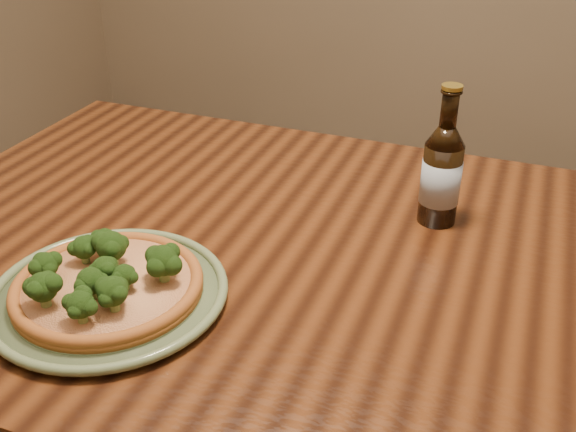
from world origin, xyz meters
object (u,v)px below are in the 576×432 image
(beer_bottle, at_px, (441,173))
(pizza, at_px, (106,283))
(table, at_px, (371,315))
(plate, at_px, (109,293))

(beer_bottle, bearing_deg, pizza, -127.43)
(pizza, bearing_deg, beer_bottle, 45.10)
(table, distance_m, plate, 0.40)
(plate, height_order, pizza, pizza)
(pizza, bearing_deg, table, 34.13)
(beer_bottle, bearing_deg, table, -102.93)
(plate, distance_m, pizza, 0.02)
(table, bearing_deg, plate, -146.08)
(plate, relative_size, pizza, 1.26)
(pizza, bearing_deg, plate, 86.60)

